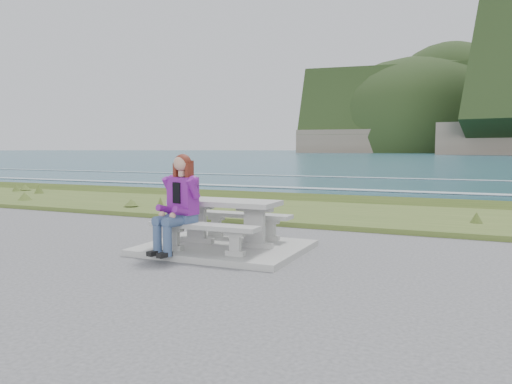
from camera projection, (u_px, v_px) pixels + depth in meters
concrete_slab at (225, 248)px, 8.31m from camera, size 2.60×2.10×0.10m
picnic_table at (225, 210)px, 8.25m from camera, size 1.80×0.75×0.75m
bench_landward at (204, 230)px, 7.64m from camera, size 1.80×0.35×0.45m
bench_seaward at (243, 219)px, 8.91m from camera, size 1.80×0.35×0.45m
grass_verge at (314, 214)px, 12.87m from camera, size 160.00×4.50×0.22m
shore_drop at (342, 203)px, 15.51m from camera, size 160.00×0.80×2.20m
ocean at (409, 203)px, 31.31m from camera, size 1600.00×1600.00×0.09m
seated_woman at (176, 217)px, 7.66m from camera, size 0.58×0.84×1.52m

